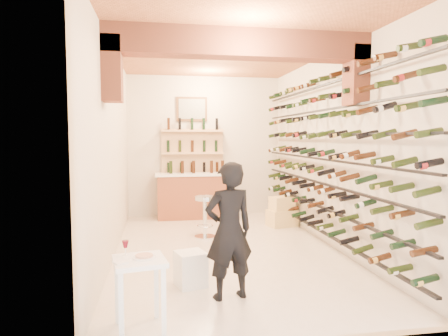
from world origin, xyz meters
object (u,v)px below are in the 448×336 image
Objects in this scene: chrome_barstool at (205,214)px; person at (229,231)px; tasting_table at (139,271)px; wine_rack at (319,153)px; back_counter at (194,194)px; crate_lower at (282,218)px; white_stool at (191,269)px.

person is at bearing -91.10° from chrome_barstool.
tasting_table is at bearing -106.93° from chrome_barstool.
wine_rack is 3.35× the size of back_counter.
wine_rack is at bearing -55.34° from back_counter.
tasting_table is at bearing -100.68° from back_counter.
chrome_barstool is at bearing 62.75° from tasting_table.
person is at bearing -90.11° from back_counter.
crate_lower is at bearing -33.67° from back_counter.
tasting_table is at bearing -118.73° from white_stool.
tasting_table reaches higher than white_stool.
back_counter reaches higher than white_stool.
crate_lower is at bearing 22.10° from chrome_barstool.
wine_rack reaches higher than person.
person is (0.96, 0.58, 0.21)m from tasting_table.
wine_rack reaches higher than back_counter.
chrome_barstool reaches higher than white_stool.
crate_lower is (2.11, 2.97, -0.04)m from white_stool.
crate_lower is (1.71, 3.41, -0.60)m from person.
chrome_barstool is 1.81m from crate_lower.
back_counter is 4.55m from person.
chrome_barstool is (1.01, 3.32, -0.12)m from tasting_table.
crate_lower is (-0.13, 1.52, -1.38)m from wine_rack.
wine_rack reaches higher than chrome_barstool.
crate_lower is at bearing 45.93° from tasting_table.
white_stool is at bearing -147.02° from wine_rack.
white_stool is 0.75× the size of crate_lower.
back_counter reaches higher than tasting_table.
person is at bearing -48.27° from white_stool.
back_counter is 4.13m from white_stool.
tasting_table is 3.47m from chrome_barstool.
white_stool is 0.56× the size of chrome_barstool.
wine_rack is 2.27m from chrome_barstool.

